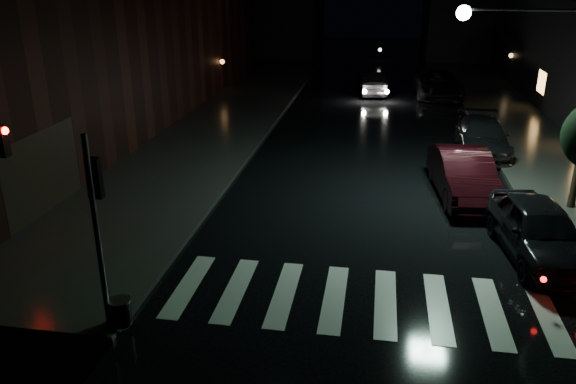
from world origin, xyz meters
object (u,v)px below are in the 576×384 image
at_px(parked_car_a, 539,230).
at_px(oncoming_car, 371,83).
at_px(parked_car_b, 463,174).
at_px(parked_car_d, 438,84).
at_px(parked_car_c, 482,137).

distance_m(parked_car_a, oncoming_car, 22.20).
xyz_separation_m(parked_car_b, parked_car_d, (0.55, 17.13, 0.00)).
bearing_deg(oncoming_car, parked_car_b, 93.87).
bearing_deg(parked_car_d, oncoming_car, 173.43).
bearing_deg(parked_car_c, oncoming_car, 114.62).
bearing_deg(parked_car_b, oncoming_car, 96.01).
xyz_separation_m(parked_car_a, parked_car_c, (0.00, 9.59, -0.05)).
height_order(parked_car_a, parked_car_d, parked_car_d).
bearing_deg(oncoming_car, parked_car_c, 104.83).
bearing_deg(parked_car_b, parked_car_a, -76.75).
distance_m(parked_car_b, parked_car_d, 17.14).
xyz_separation_m(parked_car_a, parked_car_d, (-0.89, 21.36, 0.03)).
bearing_deg(parked_car_b, parked_car_d, 82.67).
relative_size(parked_car_b, oncoming_car, 1.12).
relative_size(parked_car_b, parked_car_c, 0.97).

